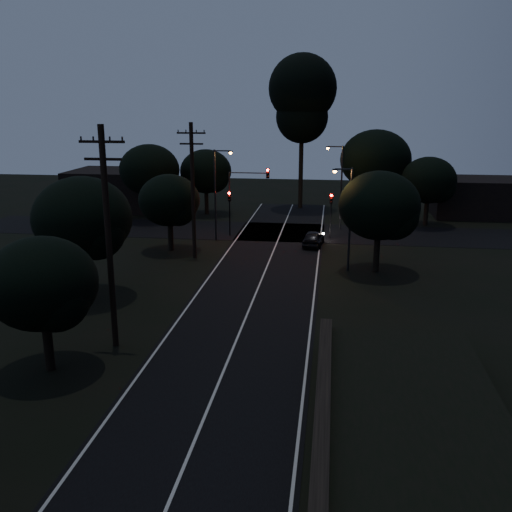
# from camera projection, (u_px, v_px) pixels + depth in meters

# --- Properties ---
(road_surface) EXTENTS (60.00, 70.00, 0.03)m
(road_surface) POSITION_uv_depth(u_px,v_px,m) (268.00, 263.00, 43.68)
(road_surface) COLOR black
(road_surface) RESTS_ON ground
(utility_pole_mid) EXTENTS (2.20, 0.30, 11.00)m
(utility_pole_mid) POSITION_uv_depth(u_px,v_px,m) (108.00, 236.00, 27.53)
(utility_pole_mid) COLOR black
(utility_pole_mid) RESTS_ON ground
(utility_pole_far) EXTENTS (2.20, 0.30, 10.50)m
(utility_pole_far) POSITION_uv_depth(u_px,v_px,m) (193.00, 189.00, 43.85)
(utility_pole_far) COLOR black
(utility_pole_far) RESTS_ON ground
(tree_left_b) EXTENTS (4.95, 4.95, 6.29)m
(tree_left_b) POSITION_uv_depth(u_px,v_px,m) (45.00, 286.00, 25.24)
(tree_left_b) COLOR black
(tree_left_b) RESTS_ON ground
(tree_left_c) EXTENTS (6.05, 6.05, 7.64)m
(tree_left_c) POSITION_uv_depth(u_px,v_px,m) (85.00, 221.00, 34.87)
(tree_left_c) COLOR black
(tree_left_c) RESTS_ON ground
(tree_left_d) EXTENTS (4.99, 4.99, 6.33)m
(tree_left_d) POSITION_uv_depth(u_px,v_px,m) (171.00, 202.00, 46.34)
(tree_left_d) COLOR black
(tree_left_d) RESTS_ON ground
(tree_far_nw) EXTENTS (5.55, 5.55, 7.03)m
(tree_far_nw) POSITION_uv_depth(u_px,v_px,m) (207.00, 173.00, 61.57)
(tree_far_nw) COLOR black
(tree_far_nw) RESTS_ON ground
(tree_far_w) EXTENTS (6.13, 6.13, 7.82)m
(tree_far_w) POSITION_uv_depth(u_px,v_px,m) (151.00, 171.00, 58.23)
(tree_far_w) COLOR black
(tree_far_w) RESTS_ON ground
(tree_far_ne) EXTENTS (7.31, 7.31, 9.25)m
(tree_far_ne) POSITION_uv_depth(u_px,v_px,m) (378.00, 162.00, 58.82)
(tree_far_ne) COLOR black
(tree_far_ne) RESTS_ON ground
(tree_far_e) EXTENTS (5.36, 5.36, 6.80)m
(tree_far_e) POSITION_uv_depth(u_px,v_px,m) (431.00, 182.00, 55.77)
(tree_far_e) COLOR black
(tree_far_e) RESTS_ON ground
(tree_right_a) EXTENTS (5.77, 5.77, 7.33)m
(tree_right_a) POSITION_uv_depth(u_px,v_px,m) (382.00, 208.00, 40.19)
(tree_right_a) COLOR black
(tree_right_a) RESTS_ON ground
(tall_pine) EXTENTS (7.55, 7.55, 17.17)m
(tall_pine) POSITION_uv_depth(u_px,v_px,m) (302.00, 98.00, 63.13)
(tall_pine) COLOR black
(tall_pine) RESTS_ON ground
(building_left) EXTENTS (10.00, 8.00, 4.40)m
(building_left) POSITION_uv_depth(u_px,v_px,m) (117.00, 189.00, 65.65)
(building_left) COLOR black
(building_left) RESTS_ON ground
(building_right) EXTENTS (9.00, 7.00, 4.00)m
(building_right) POSITION_uv_depth(u_px,v_px,m) (475.00, 197.00, 61.49)
(building_right) COLOR black
(building_right) RESTS_ON ground
(signal_left) EXTENTS (0.28, 0.35, 4.10)m
(signal_left) POSITION_uv_depth(u_px,v_px,m) (230.00, 205.00, 52.01)
(signal_left) COLOR black
(signal_left) RESTS_ON ground
(signal_right) EXTENTS (0.28, 0.35, 4.10)m
(signal_right) POSITION_uv_depth(u_px,v_px,m) (331.00, 208.00, 50.82)
(signal_right) COLOR black
(signal_right) RESTS_ON ground
(signal_mast) EXTENTS (3.70, 0.35, 6.25)m
(signal_mast) POSITION_uv_depth(u_px,v_px,m) (248.00, 189.00, 51.40)
(signal_mast) COLOR black
(signal_mast) RESTS_ON ground
(streetlight_a) EXTENTS (1.66, 0.26, 8.00)m
(streetlight_a) POSITION_uv_depth(u_px,v_px,m) (217.00, 189.00, 49.73)
(streetlight_a) COLOR black
(streetlight_a) RESTS_ON ground
(streetlight_b) EXTENTS (1.66, 0.26, 8.00)m
(streetlight_b) POSITION_uv_depth(u_px,v_px,m) (339.00, 182.00, 54.09)
(streetlight_b) COLOR black
(streetlight_b) RESTS_ON ground
(streetlight_c) EXTENTS (1.46, 0.26, 7.50)m
(streetlight_c) POSITION_uv_depth(u_px,v_px,m) (348.00, 212.00, 40.71)
(streetlight_c) COLOR black
(streetlight_c) RESTS_ON ground
(car) EXTENTS (1.97, 4.03, 1.32)m
(car) POSITION_uv_depth(u_px,v_px,m) (313.00, 238.00, 48.83)
(car) COLOR black
(car) RESTS_ON ground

